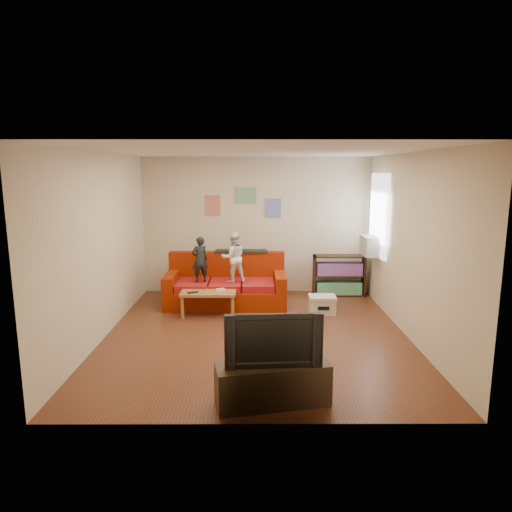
{
  "coord_description": "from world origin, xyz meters",
  "views": [
    {
      "loc": [
        -0.03,
        -6.57,
        2.44
      ],
      "look_at": [
        0.0,
        0.8,
        1.05
      ],
      "focal_mm": 32.0,
      "sensor_mm": 36.0,
      "label": 1
    }
  ],
  "objects_px": {
    "child_a": "(200,260)",
    "bookshelf": "(339,277)",
    "child_b": "(233,257)",
    "television": "(273,338)",
    "coffee_table": "(208,294)",
    "file_box": "(322,304)",
    "sofa": "(226,287)",
    "tv_stand": "(273,384)"
  },
  "relations": [
    {
      "from": "child_b",
      "to": "child_a",
      "type": "bearing_deg",
      "value": -16.64
    },
    {
      "from": "sofa",
      "to": "tv_stand",
      "type": "distance_m",
      "value": 3.76
    },
    {
      "from": "coffee_table",
      "to": "tv_stand",
      "type": "xyz_separation_m",
      "value": [
        0.97,
        -3.03,
        -0.13
      ]
    },
    {
      "from": "child_a",
      "to": "child_b",
      "type": "relative_size",
      "value": 0.91
    },
    {
      "from": "bookshelf",
      "to": "file_box",
      "type": "relative_size",
      "value": 2.2
    },
    {
      "from": "television",
      "to": "file_box",
      "type": "bearing_deg",
      "value": 68.81
    },
    {
      "from": "file_box",
      "to": "sofa",
      "type": "bearing_deg",
      "value": 160.69
    },
    {
      "from": "tv_stand",
      "to": "bookshelf",
      "type": "bearing_deg",
      "value": 59.34
    },
    {
      "from": "sofa",
      "to": "tv_stand",
      "type": "height_order",
      "value": "sofa"
    },
    {
      "from": "child_b",
      "to": "television",
      "type": "xyz_separation_m",
      "value": [
        0.56,
        -3.52,
        -0.17
      ]
    },
    {
      "from": "bookshelf",
      "to": "coffee_table",
      "type": "bearing_deg",
      "value": -153.09
    },
    {
      "from": "tv_stand",
      "to": "coffee_table",
      "type": "bearing_deg",
      "value": 96.16
    },
    {
      "from": "sofa",
      "to": "child_b",
      "type": "height_order",
      "value": "child_b"
    },
    {
      "from": "sofa",
      "to": "television",
      "type": "distance_m",
      "value": 3.78
    },
    {
      "from": "bookshelf",
      "to": "file_box",
      "type": "distance_m",
      "value": 1.29
    },
    {
      "from": "child_b",
      "to": "television",
      "type": "distance_m",
      "value": 3.57
    },
    {
      "from": "coffee_table",
      "to": "television",
      "type": "distance_m",
      "value": 3.21
    },
    {
      "from": "sofa",
      "to": "file_box",
      "type": "height_order",
      "value": "sofa"
    },
    {
      "from": "child_a",
      "to": "bookshelf",
      "type": "bearing_deg",
      "value": 174.67
    },
    {
      "from": "child_a",
      "to": "coffee_table",
      "type": "bearing_deg",
      "value": 90.13
    },
    {
      "from": "television",
      "to": "sofa",
      "type": "bearing_deg",
      "value": 97.27
    },
    {
      "from": "file_box",
      "to": "television",
      "type": "relative_size",
      "value": 0.45
    },
    {
      "from": "child_a",
      "to": "tv_stand",
      "type": "height_order",
      "value": "child_a"
    },
    {
      "from": "sofa",
      "to": "television",
      "type": "xyz_separation_m",
      "value": [
        0.71,
        -3.69,
        0.41
      ]
    },
    {
      "from": "sofa",
      "to": "child_b",
      "type": "distance_m",
      "value": 0.63
    },
    {
      "from": "file_box",
      "to": "tv_stand",
      "type": "height_order",
      "value": "tv_stand"
    },
    {
      "from": "child_b",
      "to": "file_box",
      "type": "relative_size",
      "value": 1.98
    },
    {
      "from": "coffee_table",
      "to": "file_box",
      "type": "bearing_deg",
      "value": 1.94
    },
    {
      "from": "child_a",
      "to": "bookshelf",
      "type": "xyz_separation_m",
      "value": [
        2.64,
        0.76,
        -0.51
      ]
    },
    {
      "from": "television",
      "to": "bookshelf",
      "type": "bearing_deg",
      "value": 67.32
    },
    {
      "from": "child_b",
      "to": "file_box",
      "type": "height_order",
      "value": "child_b"
    },
    {
      "from": "child_a",
      "to": "tv_stand",
      "type": "distance_m",
      "value": 3.76
    },
    {
      "from": "child_a",
      "to": "coffee_table",
      "type": "distance_m",
      "value": 0.73
    },
    {
      "from": "sofa",
      "to": "tv_stand",
      "type": "xyz_separation_m",
      "value": [
        0.71,
        -3.69,
        -0.1
      ]
    },
    {
      "from": "coffee_table",
      "to": "bookshelf",
      "type": "bearing_deg",
      "value": 26.91
    },
    {
      "from": "sofa",
      "to": "bookshelf",
      "type": "xyz_separation_m",
      "value": [
        2.19,
        0.58,
        0.04
      ]
    },
    {
      "from": "coffee_table",
      "to": "television",
      "type": "height_order",
      "value": "television"
    },
    {
      "from": "child_b",
      "to": "bookshelf",
      "type": "relative_size",
      "value": 0.9
    },
    {
      "from": "file_box",
      "to": "child_a",
      "type": "bearing_deg",
      "value": 168.96
    },
    {
      "from": "sofa",
      "to": "television",
      "type": "bearing_deg",
      "value": -79.09
    },
    {
      "from": "child_a",
      "to": "file_box",
      "type": "bearing_deg",
      "value": 147.59
    },
    {
      "from": "child_a",
      "to": "child_b",
      "type": "xyz_separation_m",
      "value": [
        0.6,
        0.0,
        0.04
      ]
    }
  ]
}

